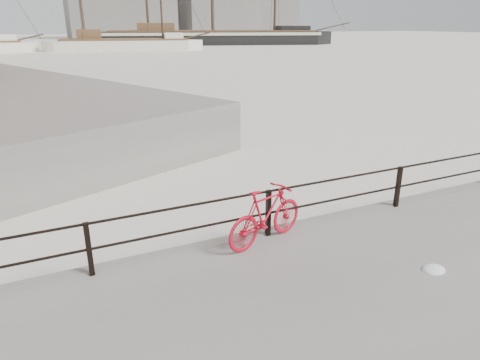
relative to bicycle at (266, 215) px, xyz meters
name	(u,v)px	position (x,y,z in m)	size (l,w,h in m)	color
ground	(389,217)	(3.68, 0.39, -0.94)	(400.00, 400.00, 0.00)	white
guardrail	(398,187)	(3.68, 0.24, -0.09)	(28.00, 0.10, 1.00)	black
bicycle	(266,215)	(0.00, 0.00, 0.00)	(1.94, 0.29, 1.17)	red
barque_black	(213,45)	(33.03, 85.53, -0.94)	(60.73, 19.88, 34.32)	black
schooner_mid	(126,51)	(11.19, 71.81, -0.94)	(28.73, 12.16, 20.68)	silver
industrial_west	(120,8)	(23.68, 140.39, 8.06)	(32.00, 18.00, 18.00)	gray
industrial_mid	(217,0)	(58.68, 145.39, 11.06)	(26.00, 20.00, 24.00)	gray
industrial_east	(267,16)	(81.68, 150.39, 6.06)	(20.00, 16.00, 14.00)	gray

